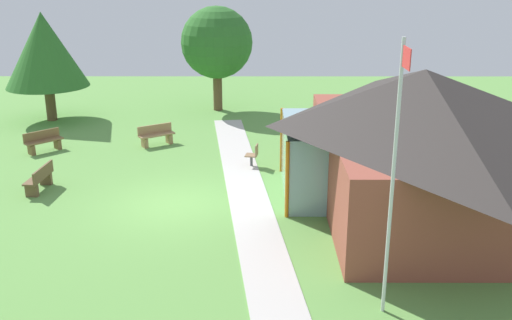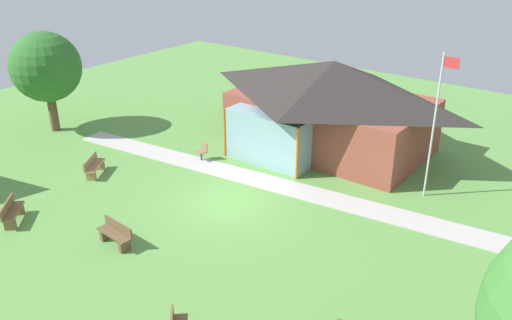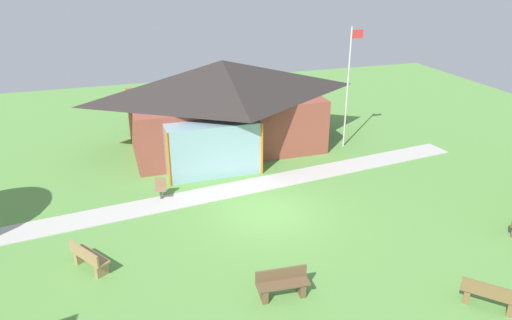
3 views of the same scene
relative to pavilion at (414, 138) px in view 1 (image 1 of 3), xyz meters
The scene contains 10 objects.
ground_plane 7.67m from the pavilion, 91.37° to the right, with size 44.00×44.00×0.00m, color #609947.
pavilion is the anchor object (origin of this frame).
footpath 5.41m from the pavilion, 92.04° to the right, with size 20.87×1.30×0.03m, color #BCB7B2.
flagpole 6.19m from the pavilion, 18.67° to the right, with size 0.64×0.08×5.92m.
bench_front_center 12.17m from the pavilion, 96.70° to the right, with size 1.53×0.55×0.84m.
bench_front_left 14.58m from the pavilion, 113.12° to the right, with size 1.36×1.38×0.84m.
bench_mid_left 11.23m from the pavilion, 126.45° to the right, with size 1.18×1.50×0.84m.
patio_chair_west 6.46m from the pavilion, 128.31° to the right, with size 0.51×0.51×0.86m.
tree_west_hedge 14.47m from the pavilion, 152.15° to the right, with size 3.58×3.58×5.24m.
tree_lawn_corner 18.14m from the pavilion, 126.08° to the right, with size 3.85×3.85×5.11m.
Camera 1 is at (17.10, 2.63, 7.24)m, focal length 41.30 mm.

